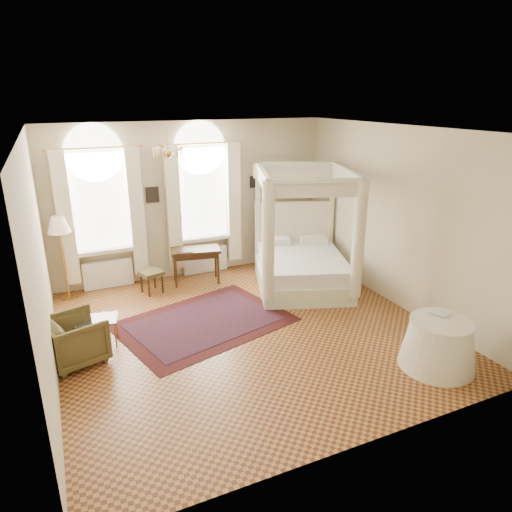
{
  "coord_description": "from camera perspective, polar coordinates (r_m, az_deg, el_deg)",
  "views": [
    {
      "loc": [
        -2.71,
        -6.34,
        3.78
      ],
      "look_at": [
        0.33,
        0.4,
        1.17
      ],
      "focal_mm": 32.0,
      "sensor_mm": 36.0,
      "label": 1
    }
  ],
  "objects": [
    {
      "name": "side_table",
      "position": [
        7.25,
        21.86,
        -10.19
      ],
      "size": [
        1.08,
        1.08,
        0.74
      ],
      "color": "beige",
      "rests_on": "ground"
    },
    {
      "name": "nightstand",
      "position": [
        11.09,
        6.31,
        1.0
      ],
      "size": [
        0.48,
        0.45,
        0.58
      ],
      "primitive_type": "cube",
      "rotation": [
        0.0,
        0.0,
        0.25
      ],
      "color": "#321E0D",
      "rests_on": "ground"
    },
    {
      "name": "laptop",
      "position": [
        9.43,
        -8.94,
        0.58
      ],
      "size": [
        0.33,
        0.21,
        0.03
      ],
      "primitive_type": "imported",
      "rotation": [
        0.0,
        0.0,
        3.12
      ],
      "color": "black",
      "rests_on": "writing_desk"
    },
    {
      "name": "canopy_bed",
      "position": [
        9.42,
        5.78,
        -0.67
      ],
      "size": [
        2.44,
        2.7,
        2.44
      ],
      "color": "beige",
      "rests_on": "ground"
    },
    {
      "name": "floor_lamp",
      "position": [
        9.34,
        -23.4,
        3.13
      ],
      "size": [
        0.42,
        0.42,
        1.65
      ],
      "color": "#C58841",
      "rests_on": "ground"
    },
    {
      "name": "wall_pictures",
      "position": [
        9.9,
        -7.48,
        8.29
      ],
      "size": [
        2.54,
        0.03,
        0.39
      ],
      "color": "black",
      "rests_on": "room_walls"
    },
    {
      "name": "nightstand_lamp",
      "position": [
        11.04,
        6.42,
        3.8
      ],
      "size": [
        0.25,
        0.25,
        0.37
      ],
      "color": "#C58841",
      "rests_on": "nightstand"
    },
    {
      "name": "writing_desk",
      "position": [
        9.63,
        -7.55,
        0.28
      ],
      "size": [
        1.09,
        0.71,
        0.75
      ],
      "color": "#321E0D",
      "rests_on": "ground"
    },
    {
      "name": "book",
      "position": [
        7.19,
        21.59,
        -6.89
      ],
      "size": [
        0.3,
        0.33,
        0.03
      ],
      "primitive_type": "imported",
      "rotation": [
        0.0,
        0.0,
        0.39
      ],
      "color": "black",
      "rests_on": "side_table"
    },
    {
      "name": "ground",
      "position": [
        7.86,
        -0.99,
        -9.29
      ],
      "size": [
        6.0,
        6.0,
        0.0
      ],
      "primitive_type": "plane",
      "color": "#A2652F",
      "rests_on": "ground"
    },
    {
      "name": "window_left",
      "position": [
        9.52,
        -18.71,
        4.5
      ],
      "size": [
        1.62,
        0.27,
        3.29
      ],
      "color": "white",
      "rests_on": "room_walls"
    },
    {
      "name": "coffee_table",
      "position": [
        7.72,
        -19.33,
        -7.71
      ],
      "size": [
        0.72,
        0.56,
        0.44
      ],
      "color": "white",
      "rests_on": "ground"
    },
    {
      "name": "chandelier",
      "position": [
        7.8,
        -10.97,
        12.7
      ],
      "size": [
        0.51,
        0.45,
        0.5
      ],
      "color": "#C58841",
      "rests_on": "room_walls"
    },
    {
      "name": "stool",
      "position": [
        9.38,
        -12.97,
        -2.28
      ],
      "size": [
        0.51,
        0.51,
        0.46
      ],
      "color": "#493E1F",
      "rests_on": "ground"
    },
    {
      "name": "room_walls",
      "position": [
        7.12,
        -1.09,
        4.83
      ],
      "size": [
        6.0,
        6.0,
        6.0
      ],
      "color": "beige",
      "rests_on": "ground"
    },
    {
      "name": "oriental_rug",
      "position": [
        8.16,
        -6.5,
        -8.21
      ],
      "size": [
        3.28,
        2.72,
        0.01
      ],
      "color": "#3D0E10",
      "rests_on": "ground"
    },
    {
      "name": "window_right",
      "position": [
        9.93,
        -6.58,
        5.98
      ],
      "size": [
        1.62,
        0.27,
        3.29
      ],
      "color": "white",
      "rests_on": "room_walls"
    },
    {
      "name": "armchair",
      "position": [
        7.36,
        -21.61,
        -9.66
      ],
      "size": [
        0.99,
        0.97,
        0.73
      ],
      "primitive_type": "imported",
      "rotation": [
        0.0,
        0.0,
        1.85
      ],
      "color": "#4A3F1F",
      "rests_on": "ground"
    }
  ]
}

